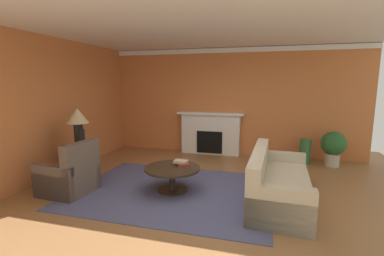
{
  "coord_description": "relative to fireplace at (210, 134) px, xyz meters",
  "views": [
    {
      "loc": [
        1.04,
        -4.55,
        1.96
      ],
      "look_at": [
        -0.5,
        1.02,
        1.0
      ],
      "focal_mm": 25.6,
      "sensor_mm": 36.0,
      "label": 1
    }
  ],
  "objects": [
    {
      "name": "area_rug",
      "position": [
        -0.12,
        -2.81,
        -0.55
      ],
      "size": [
        3.51,
        2.66,
        0.01
      ],
      "primitive_type": "cube",
      "color": "#4C517A",
      "rests_on": "ground_plane"
    },
    {
      "name": "wall_window",
      "position": [
        -2.84,
        -2.45,
        0.89
      ],
      "size": [
        0.12,
        6.4,
        2.88
      ],
      "primitive_type": "cube",
      "color": "#CC723D",
      "rests_on": "ground_plane"
    },
    {
      "name": "armchair_near_window",
      "position": [
        -1.86,
        -3.38,
        -0.24
      ],
      "size": [
        0.86,
        0.86,
        0.95
      ],
      "color": "brown",
      "rests_on": "ground_plane"
    },
    {
      "name": "coffee_table",
      "position": [
        -0.12,
        -2.81,
        -0.22
      ],
      "size": [
        1.0,
        1.0,
        0.45
      ],
      "color": "#2D2319",
      "rests_on": "ground_plane"
    },
    {
      "name": "vase_tall_corner",
      "position": [
        2.43,
        -0.3,
        -0.25
      ],
      "size": [
        0.26,
        0.26,
        0.6
      ],
      "primitive_type": "cylinder",
      "color": "#33703D",
      "rests_on": "ground_plane"
    },
    {
      "name": "ground_plane",
      "position": [
        0.45,
        -2.75,
        -0.55
      ],
      "size": [
        8.4,
        8.4,
        0.0
      ],
      "primitive_type": "plane",
      "color": "olive"
    },
    {
      "name": "fireplace",
      "position": [
        0.0,
        0.0,
        0.0
      ],
      "size": [
        1.8,
        0.35,
        1.16
      ],
      "color": "white",
      "rests_on": "ground_plane"
    },
    {
      "name": "book_red_cover",
      "position": [
        0.04,
        -2.65,
        -0.08
      ],
      "size": [
        0.26,
        0.24,
        0.05
      ],
      "primitive_type": "cube",
      "rotation": [
        0.0,
        0.0,
        0.33
      ],
      "color": "maroon",
      "rests_on": "coffee_table"
    },
    {
      "name": "table_lamp",
      "position": [
        -2.2,
        -2.64,
        0.67
      ],
      "size": [
        0.44,
        0.44,
        0.75
      ],
      "color": "black",
      "rests_on": "side_table"
    },
    {
      "name": "crown_moulding",
      "position": [
        0.45,
        0.13,
        2.25
      ],
      "size": [
        7.06,
        0.08,
        0.12
      ],
      "primitive_type": "cube",
      "color": "white"
    },
    {
      "name": "ceiling_panel",
      "position": [
        0.45,
        -2.45,
        2.36
      ],
      "size": [
        7.06,
        6.4,
        0.06
      ],
      "primitive_type": "cube",
      "color": "white"
    },
    {
      "name": "potted_plant",
      "position": [
        3.03,
        -0.37,
        -0.06
      ],
      "size": [
        0.56,
        0.56,
        0.83
      ],
      "color": "#BCB29E",
      "rests_on": "ground_plane"
    },
    {
      "name": "sofa",
      "position": [
        1.7,
        -2.78,
        -0.25
      ],
      "size": [
        0.99,
        2.14,
        0.85
      ],
      "color": "#BCB299",
      "rests_on": "ground_plane"
    },
    {
      "name": "vase_on_side_table",
      "position": [
        -2.05,
        -2.76,
        0.32
      ],
      "size": [
        0.13,
        0.13,
        0.35
      ],
      "primitive_type": "cylinder",
      "color": "black",
      "rests_on": "side_table"
    },
    {
      "name": "side_table",
      "position": [
        -2.2,
        -2.64,
        -0.15
      ],
      "size": [
        0.56,
        0.56,
        0.7
      ],
      "color": "#2D2319",
      "rests_on": "ground_plane"
    },
    {
      "name": "book_art_folio",
      "position": [
        -0.01,
        -2.64,
        -0.03
      ],
      "size": [
        0.25,
        0.19,
        0.04
      ],
      "primitive_type": "cube",
      "rotation": [
        0.0,
        0.0,
        -0.06
      ],
      "color": "tan",
      "rests_on": "coffee_table"
    },
    {
      "name": "wall_fireplace",
      "position": [
        0.45,
        0.21,
        0.89
      ],
      "size": [
        7.06,
        0.12,
        2.88
      ],
      "primitive_type": "cube",
      "color": "#CC723D",
      "rests_on": "ground_plane"
    }
  ]
}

